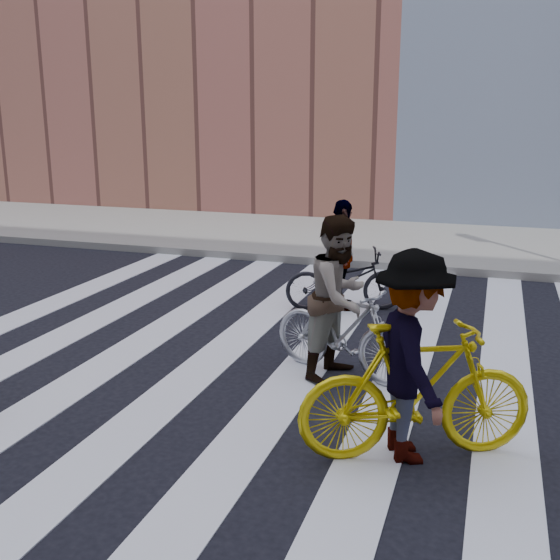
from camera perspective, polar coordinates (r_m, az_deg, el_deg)
The scene contains 9 objects.
ground at distance 7.87m, azimuth -1.55°, elevation -6.87°, with size 100.00×100.00×0.00m, color black.
sidewalk_far at distance 14.87m, azimuth 8.31°, elevation 3.40°, with size 100.00×5.00×0.15m, color gray.
zebra_crosswalk at distance 7.86m, azimuth -1.55°, elevation -6.83°, with size 8.25×10.00×0.01m.
bike_silver_mid at distance 7.24m, azimuth 5.50°, elevation -4.40°, with size 0.50×1.76×1.06m, color #A9ACB3.
bike_yellow_right at distance 5.63m, azimuth 11.79°, elevation -9.45°, with size 0.56×1.99×1.20m, color gold.
bike_dark_rear at distance 9.72m, azimuth 5.64°, elevation 0.02°, with size 0.61×1.74×0.92m, color black.
rider_mid at distance 7.14m, azimuth 5.18°, elevation -1.51°, with size 0.88×0.68×1.81m, color slate.
rider_right at distance 5.52m, azimuth 11.43°, elevation -6.58°, with size 1.16×0.67×1.79m, color slate.
rider_rear at distance 9.64m, azimuth 5.40°, elevation 2.14°, with size 0.96×0.40×1.64m, color slate.
Camera 1 is at (2.51, -6.90, 2.83)m, focal length 42.00 mm.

